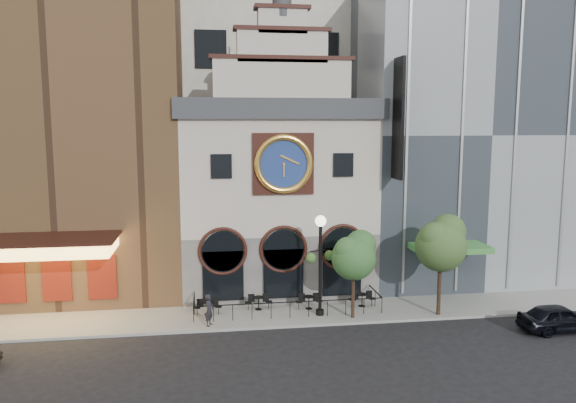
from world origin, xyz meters
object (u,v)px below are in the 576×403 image
(lamppost, at_px, (320,254))
(tree_right, at_px, (442,242))
(bistro_3, at_px, (362,299))
(tree_left, at_px, (354,254))
(bistro_2, at_px, (309,301))
(pedestrian, at_px, (209,310))
(car_right, at_px, (559,318))
(bistro_0, at_px, (208,307))
(bistro_1, at_px, (259,302))

(lamppost, height_order, tree_right, tree_right)
(bistro_3, height_order, lamppost, lamppost)
(bistro_3, xyz_separation_m, tree_left, (-0.99, -1.75, 3.14))
(bistro_3, xyz_separation_m, lamppost, (-2.76, -1.09, 3.07))
(bistro_2, relative_size, pedestrian, 0.91)
(car_right, bearing_deg, pedestrian, 79.63)
(pedestrian, distance_m, tree_left, 8.43)
(bistro_2, distance_m, car_right, 13.48)
(bistro_2, xyz_separation_m, car_right, (12.52, -5.00, 0.12))
(bistro_3, distance_m, lamppost, 4.27)
(bistro_2, bearing_deg, tree_left, -38.71)
(bistro_0, xyz_separation_m, bistro_1, (2.92, 0.46, 0.00))
(pedestrian, relative_size, lamppost, 0.30)
(bistro_1, distance_m, bistro_3, 6.12)
(bistro_0, xyz_separation_m, bistro_2, (5.85, 0.17, 0.00))
(car_right, relative_size, pedestrian, 2.48)
(bistro_2, bearing_deg, car_right, -21.77)
(car_right, xyz_separation_m, tree_right, (-5.38, 3.04, 3.61))
(car_right, distance_m, lamppost, 13.04)
(bistro_3, bearing_deg, tree_right, -26.29)
(bistro_3, relative_size, pedestrian, 0.91)
(pedestrian, bearing_deg, bistro_0, 26.36)
(bistro_1, bearing_deg, car_right, -18.92)
(bistro_0, distance_m, tree_left, 8.79)
(lamppost, distance_m, tree_left, 1.89)
(pedestrian, bearing_deg, tree_left, -65.26)
(car_right, distance_m, tree_right, 7.15)
(bistro_1, height_order, lamppost, lamppost)
(lamppost, height_order, tree_left, lamppost)
(bistro_0, bearing_deg, car_right, -14.73)
(bistro_1, bearing_deg, tree_right, -12.64)
(bistro_3, relative_size, tree_left, 0.32)
(car_right, height_order, tree_right, tree_right)
(bistro_1, xyz_separation_m, lamppost, (3.36, -1.39, 3.07))
(bistro_0, relative_size, bistro_1, 1.00)
(bistro_3, relative_size, tree_right, 0.28)
(bistro_3, bearing_deg, bistro_1, 177.14)
(bistro_3, bearing_deg, lamppost, -158.53)
(bistro_1, relative_size, lamppost, 0.28)
(lamppost, distance_m, tree_right, 6.80)
(bistro_0, xyz_separation_m, tree_left, (8.05, -1.60, 3.14))
(car_right, bearing_deg, bistro_3, 61.08)
(bistro_0, bearing_deg, bistro_2, 1.68)
(bistro_1, distance_m, car_right, 16.33)
(car_right, distance_m, tree_left, 11.23)
(bistro_0, distance_m, lamppost, 7.05)
(bistro_1, height_order, bistro_3, same)
(bistro_0, height_order, car_right, car_right)
(car_right, xyz_separation_m, tree_left, (-10.32, 3.23, 3.03))
(car_right, distance_m, pedestrian, 18.55)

